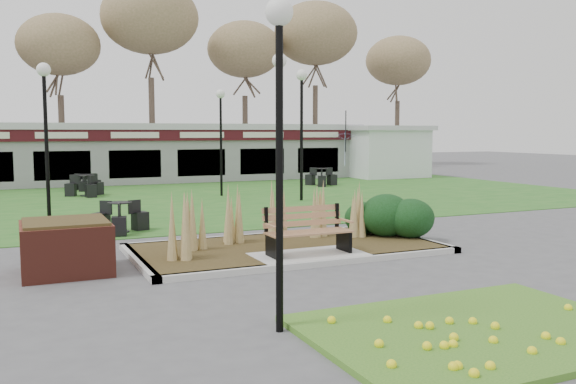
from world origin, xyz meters
name	(u,v)px	position (x,y,z in m)	size (l,w,h in m)	color
ground	(312,262)	(0.00, 0.00, 0.00)	(100.00, 100.00, 0.00)	#515154
lawn	(168,199)	(0.00, 12.00, 0.01)	(34.00, 16.00, 0.02)	#24651F
flower_bed	(478,328)	(0.00, -4.60, 0.07)	(4.20, 3.00, 0.16)	#327120
planting_bed	(337,229)	(1.27, 1.35, 0.37)	(6.75, 3.40, 1.27)	#372B16
park_bench	(307,230)	(0.00, 0.25, 0.59)	(1.70, 0.66, 0.93)	olive
brick_planter	(66,247)	(-4.40, 1.00, 0.48)	(1.50, 1.50, 0.95)	maroon
food_pavilion	(130,153)	(0.00, 19.96, 1.48)	(24.60, 3.40, 2.90)	gray
service_hut	(386,151)	(13.50, 18.00, 1.45)	(4.40, 3.40, 2.83)	white
tree_backdrop	(103,33)	(0.00, 28.00, 8.36)	(47.24, 5.24, 10.36)	#47382B
lamp_post_near_left	(279,92)	(-2.21, -3.50, 2.99)	(0.34, 0.34, 4.11)	black
lamp_post_near_right	(279,102)	(1.06, 4.03, 3.27)	(0.37, 0.37, 4.49)	black
lamp_post_mid_left	(45,108)	(-4.40, 6.57, 3.11)	(0.35, 0.35, 4.26)	black
lamp_post_mid_right	(221,119)	(2.16, 12.24, 3.00)	(0.34, 0.34, 4.12)	black
lamp_post_far_right	(302,106)	(4.32, 9.53, 3.44)	(0.39, 0.39, 4.72)	black
bistro_set_a	(120,222)	(-2.83, 5.00, 0.27)	(1.39, 1.34, 0.75)	black
bistro_set_b	(85,185)	(-2.46, 16.73, 0.25)	(1.25, 1.25, 0.69)	black
bistro_set_c	(86,189)	(-2.66, 14.27, 0.29)	(1.51, 1.44, 0.81)	black
bistro_set_d	(321,180)	(7.78, 14.62, 0.29)	(1.37, 1.51, 0.80)	black
patio_umbrella	(346,149)	(10.97, 18.00, 1.60)	(2.39, 2.42, 2.51)	black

